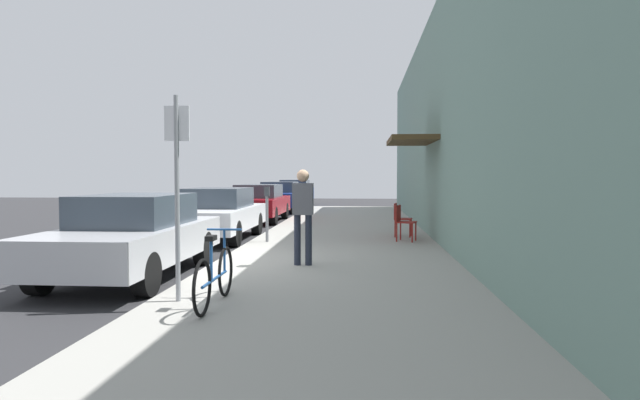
% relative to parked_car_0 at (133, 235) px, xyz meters
% --- Properties ---
extents(ground_plane, '(60.00, 60.00, 0.00)m').
position_rel_parked_car_0_xyz_m(ground_plane, '(1.10, 1.20, -0.72)').
color(ground_plane, '#2D2D30').
extents(sidewalk_slab, '(4.50, 32.00, 0.12)m').
position_rel_parked_car_0_xyz_m(sidewalk_slab, '(3.35, 3.20, -0.66)').
color(sidewalk_slab, '#9E9B93').
rests_on(sidewalk_slab, ground_plane).
extents(building_facade, '(1.40, 32.00, 5.95)m').
position_rel_parked_car_0_xyz_m(building_facade, '(5.75, 3.21, 2.25)').
color(building_facade, gray).
rests_on(building_facade, ground_plane).
extents(parked_car_0, '(1.80, 4.40, 1.39)m').
position_rel_parked_car_0_xyz_m(parked_car_0, '(0.00, 0.00, 0.00)').
color(parked_car_0, '#B7B7BC').
rests_on(parked_car_0, ground_plane).
extents(parked_car_1, '(1.80, 4.40, 1.38)m').
position_rel_parked_car_0_xyz_m(parked_car_1, '(0.00, 5.32, -0.01)').
color(parked_car_1, silver).
rests_on(parked_car_1, ground_plane).
extents(parked_car_2, '(1.80, 4.40, 1.38)m').
position_rel_parked_car_0_xyz_m(parked_car_2, '(0.00, 10.98, -0.00)').
color(parked_car_2, maroon).
rests_on(parked_car_2, ground_plane).
extents(parked_car_3, '(1.80, 4.40, 1.42)m').
position_rel_parked_car_0_xyz_m(parked_car_3, '(0.00, 16.19, 0.01)').
color(parked_car_3, navy).
rests_on(parked_car_3, ground_plane).
extents(parked_car_4, '(1.80, 4.40, 1.46)m').
position_rel_parked_car_0_xyz_m(parked_car_4, '(0.00, 21.82, 0.04)').
color(parked_car_4, navy).
rests_on(parked_car_4, ground_plane).
extents(parking_meter, '(0.12, 0.10, 1.32)m').
position_rel_parked_car_0_xyz_m(parking_meter, '(1.55, 4.05, 0.17)').
color(parking_meter, slate).
rests_on(parking_meter, sidewalk_slab).
extents(street_sign, '(0.32, 0.06, 2.60)m').
position_rel_parked_car_0_xyz_m(street_sign, '(1.50, -2.11, 0.92)').
color(street_sign, gray).
rests_on(street_sign, sidewalk_slab).
extents(bicycle_0, '(0.46, 1.71, 0.90)m').
position_rel_parked_car_0_xyz_m(bicycle_0, '(2.03, -2.30, -0.24)').
color(bicycle_0, black).
rests_on(bicycle_0, sidewalk_slab).
extents(cafe_chair_0, '(0.55, 0.55, 0.87)m').
position_rel_parked_car_0_xyz_m(cafe_chair_0, '(4.82, 4.45, -0.09)').
color(cafe_chair_0, maroon).
rests_on(cafe_chair_0, sidewalk_slab).
extents(cafe_chair_1, '(0.51, 0.51, 0.87)m').
position_rel_parked_car_0_xyz_m(cafe_chair_1, '(4.82, 5.42, -0.09)').
color(cafe_chair_1, maroon).
rests_on(cafe_chair_1, sidewalk_slab).
extents(pedestrian_standing, '(0.36, 0.22, 1.70)m').
position_rel_parked_car_0_xyz_m(pedestrian_standing, '(2.78, 0.76, 0.40)').
color(pedestrian_standing, '#232838').
rests_on(pedestrian_standing, sidewalk_slab).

